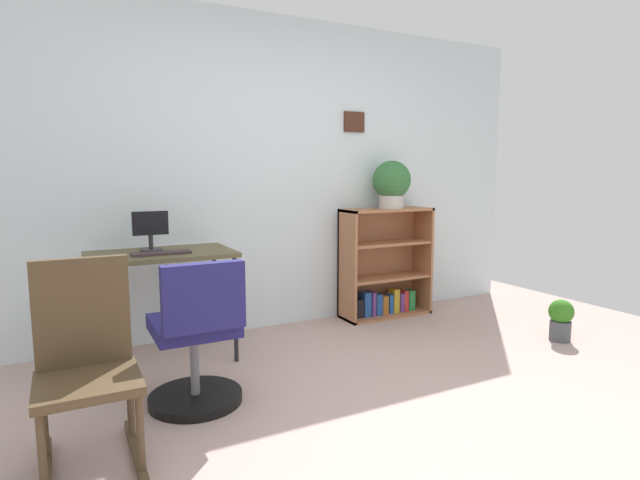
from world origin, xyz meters
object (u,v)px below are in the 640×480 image
at_px(desk, 161,262).
at_px(office_chair, 197,345).
at_px(monitor, 151,230).
at_px(bookshelf_low, 383,269).
at_px(keyboard, 161,253).
at_px(potted_plant_on_shelf, 392,183).
at_px(potted_plant_floor, 561,319).
at_px(rocking_chair, 86,364).

bearing_deg(desk, office_chair, -87.83).
xyz_separation_m(desk, monitor, (-0.05, 0.08, 0.21)).
height_order(desk, bookshelf_low, bookshelf_low).
relative_size(keyboard, bookshelf_low, 0.38).
height_order(monitor, potted_plant_on_shelf, potted_plant_on_shelf).
bearing_deg(office_chair, potted_plant_on_shelf, 26.88).
distance_m(office_chair, potted_plant_on_shelf, 2.40).
xyz_separation_m(office_chair, bookshelf_low, (1.96, 1.07, 0.07)).
distance_m(bookshelf_low, potted_plant_floor, 1.50).
bearing_deg(monitor, bookshelf_low, 4.96).
relative_size(monitor, potted_plant_on_shelf, 0.65).
bearing_deg(monitor, desk, -60.88).
height_order(rocking_chair, bookshelf_low, bookshelf_low).
bearing_deg(bookshelf_low, rocking_chair, -151.10).
bearing_deg(office_chair, keyboard, 93.74).
bearing_deg(desk, rocking_chair, -115.02).
relative_size(desk, office_chair, 1.13).
distance_m(rocking_chair, potted_plant_floor, 3.33).
bearing_deg(potted_plant_floor, monitor, 159.33).
bearing_deg(keyboard, monitor, 99.15).
xyz_separation_m(monitor, keyboard, (0.03, -0.19, -0.13)).
distance_m(keyboard, office_chair, 0.81).
distance_m(office_chair, rocking_chair, 0.65).
distance_m(desk, monitor, 0.23).
distance_m(rocking_chair, potted_plant_on_shelf, 2.98).
bearing_deg(potted_plant_on_shelf, bookshelf_low, 123.90).
bearing_deg(bookshelf_low, potted_plant_floor, -57.32).
distance_m(office_chair, potted_plant_floor, 2.77).
distance_m(keyboard, potted_plant_floor, 3.00).
height_order(office_chair, potted_plant_on_shelf, potted_plant_on_shelf).
relative_size(desk, potted_plant_floor, 2.93).
height_order(monitor, potted_plant_floor, monitor).
bearing_deg(rocking_chair, monitor, 68.37).
xyz_separation_m(office_chair, rocking_chair, (-0.56, -0.32, 0.10)).
relative_size(rocking_chair, potted_plant_floor, 2.82).
bearing_deg(potted_plant_on_shelf, desk, -174.32).
distance_m(desk, keyboard, 0.14).
xyz_separation_m(keyboard, rocking_chair, (-0.51, -1.02, -0.31)).
bearing_deg(keyboard, office_chair, -86.26).
bearing_deg(rocking_chair, potted_plant_on_shelf, 27.51).
xyz_separation_m(desk, potted_plant_floor, (2.79, -0.99, -0.52)).
bearing_deg(desk, monitor, 119.12).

